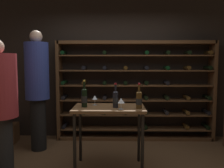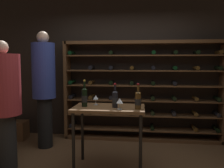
% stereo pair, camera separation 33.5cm
% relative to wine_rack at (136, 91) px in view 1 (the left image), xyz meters
% --- Properties ---
extents(back_wall, '(5.84, 0.10, 2.92)m').
position_rel_wine_rack_xyz_m(back_wall, '(-0.40, 0.21, 0.50)').
color(back_wall, black).
rests_on(back_wall, ground).
extents(wine_rack, '(3.04, 0.32, 1.92)m').
position_rel_wine_rack_xyz_m(wine_rack, '(0.00, 0.00, 0.00)').
color(wine_rack, brown).
rests_on(wine_rack, ground).
extents(tasting_table, '(1.00, 0.60, 0.89)m').
position_rel_wine_rack_xyz_m(tasting_table, '(-0.49, -1.34, -0.18)').
color(tasting_table, brown).
rests_on(tasting_table, ground).
extents(person_guest_khaki, '(0.40, 0.40, 2.05)m').
position_rel_wine_rack_xyz_m(person_guest_khaki, '(-1.73, -0.62, 0.19)').
color(person_guest_khaki, black).
rests_on(person_guest_khaki, ground).
extents(wine_crate, '(0.51, 0.38, 0.36)m').
position_rel_wine_rack_xyz_m(wine_crate, '(-2.51, -0.27, -0.78)').
color(wine_crate, brown).
rests_on(wine_crate, ground).
extents(wine_bottle_black_capsule, '(0.08, 0.08, 0.35)m').
position_rel_wine_rack_xyz_m(wine_bottle_black_capsule, '(-0.08, -1.45, 0.06)').
color(wine_bottle_black_capsule, '#4C3314').
rests_on(wine_bottle_black_capsule, tasting_table).
extents(wine_bottle_green_slim, '(0.08, 0.08, 0.34)m').
position_rel_wine_rack_xyz_m(wine_bottle_green_slim, '(-0.39, -1.39, 0.06)').
color(wine_bottle_green_slim, black).
rests_on(wine_bottle_green_slim, tasting_table).
extents(wine_bottle_gold_foil, '(0.08, 0.08, 0.38)m').
position_rel_wine_rack_xyz_m(wine_bottle_gold_foil, '(-0.83, -1.36, 0.07)').
color(wine_bottle_gold_foil, black).
rests_on(wine_bottle_gold_foil, tasting_table).
extents(wine_glass_stemmed_center, '(0.08, 0.08, 0.14)m').
position_rel_wine_rack_xyz_m(wine_glass_stemmed_center, '(-0.70, -1.20, 0.04)').
color(wine_glass_stemmed_center, silver).
rests_on(wine_glass_stemmed_center, tasting_table).
extents(wine_glass_stemmed_right, '(0.09, 0.09, 0.15)m').
position_rel_wine_rack_xyz_m(wine_glass_stemmed_right, '(-0.32, -1.50, 0.04)').
color(wine_glass_stemmed_right, silver).
rests_on(wine_glass_stemmed_right, tasting_table).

